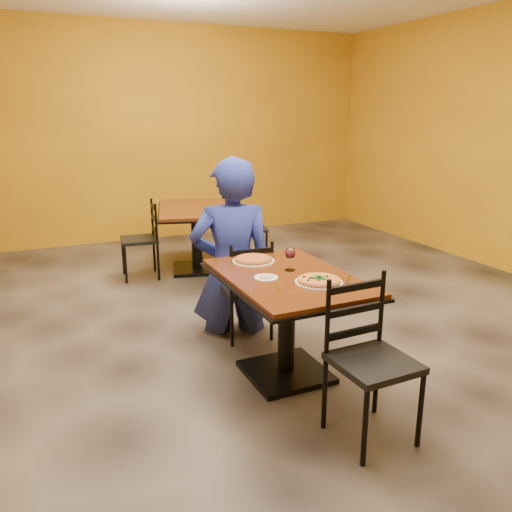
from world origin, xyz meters
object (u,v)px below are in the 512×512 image
chair_main_far (245,288)px  wine_glass (290,258)px  table_second (196,224)px  pizza_far (253,259)px  diner (232,246)px  side_plate (266,278)px  plate_far (253,261)px  pizza_main (319,280)px  chair_second_left (139,240)px  plate_main (319,282)px  table_main (287,302)px  chair_second_right (249,229)px  chair_main_near (374,364)px

chair_main_far → wine_glass: wine_glass is taller
table_second → pizza_far: (-0.29, -2.29, 0.21)m
diner → pizza_far: (-0.04, -0.53, 0.03)m
side_plate → wine_glass: (0.23, 0.10, 0.08)m
table_second → side_plate: bearing=-98.0°
diner → plate_far: diner is taller
chair_main_far → pizza_main: bearing=98.9°
chair_second_left → wine_glass: 2.67m
pizza_main → wine_glass: wine_glass is taller
pizza_far → plate_main: bearing=-73.2°
table_main → wine_glass: size_ratio=6.83×
pizza_far → wine_glass: 0.34m
chair_second_right → pizza_far: (-0.96, -2.29, 0.33)m
table_main → side_plate: (-0.16, -0.01, 0.20)m
plate_far → diner: bearing=85.9°
pizza_main → wine_glass: (-0.04, 0.32, 0.07)m
wine_glass → plate_far: bearing=116.2°
table_second → chair_main_near: bearing=-91.8°
wine_glass → side_plate: bearing=-156.9°
pizza_far → wine_glass: size_ratio=1.56×
table_main → chair_main_far: chair_main_far is taller
diner → pizza_main: bearing=111.9°
chair_second_right → diner: diner is taller
table_second → diner: bearing=-98.3°
chair_second_right → side_plate: size_ratio=5.46×
chair_second_left → plate_main: bearing=17.3°
table_second → chair_second_right: bearing=0.0°
pizza_main → table_second: bearing=87.9°
plate_main → pizza_main: 0.02m
pizza_main → plate_far: size_ratio=0.92×
plate_far → table_main: bearing=-78.4°
table_main → chair_second_left: chair_second_left is taller
diner → pizza_main: size_ratio=5.20×
plate_main → chair_second_left: bearing=100.9°
table_second → side_plate: size_ratio=9.01×
chair_main_near → side_plate: bearing=105.9°
plate_main → wine_glass: size_ratio=1.72×
plate_far → chair_main_far: bearing=77.4°
chair_main_near → wine_glass: 1.01m
plate_far → pizza_far: bearing=-135.0°
chair_main_far → pizza_main: (0.11, -0.98, 0.35)m
chair_second_left → pizza_far: bearing=15.6°
wine_glass → diner: bearing=97.5°
chair_second_right → plate_main: (-0.78, -2.91, 0.32)m
plate_main → side_plate: (-0.27, 0.22, 0.00)m
table_main → chair_second_left: (-0.45, 2.68, -0.13)m
plate_main → plate_far: size_ratio=1.00×
chair_second_right → chair_main_near: bearing=-179.4°
chair_second_right → pizza_far: bearing=170.3°
table_second → chair_main_far: (-0.21, -1.93, -0.14)m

